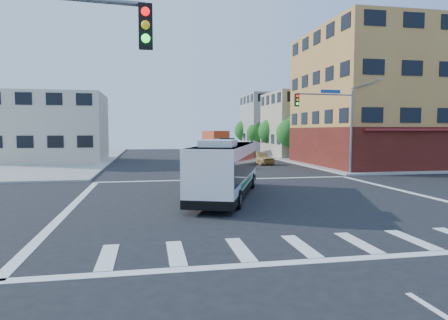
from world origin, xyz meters
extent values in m
plane|color=black|center=(0.00, 0.00, 0.00)|extent=(120.00, 120.00, 0.00)
cube|color=gray|center=(35.00, 35.00, 0.07)|extent=(50.00, 50.00, 0.15)
cube|color=#B48A40|center=(20.00, 18.50, 7.00)|extent=(18.00, 15.00, 14.00)
cube|color=#5C1915|center=(20.00, 18.50, 2.00)|extent=(18.09, 15.08, 4.00)
cube|color=maroon|center=(20.00, 11.40, 3.60)|extent=(16.00, 1.60, 0.51)
cube|color=tan|center=(17.00, 34.00, 4.50)|extent=(12.00, 10.00, 9.00)
cube|color=#9FA09B|center=(17.00, 48.00, 5.00)|extent=(12.00, 10.00, 10.00)
cube|color=beige|center=(-17.00, 30.00, 4.00)|extent=(12.00, 10.00, 8.00)
cylinder|color=slate|center=(10.80, 10.80, 3.50)|extent=(0.18, 0.18, 7.00)
cylinder|color=slate|center=(8.30, 10.55, 6.60)|extent=(5.01, 0.62, 0.12)
cube|color=black|center=(5.80, 10.30, 6.10)|extent=(0.32, 0.30, 1.00)
sphere|color=#FF0C0C|center=(5.80, 10.13, 6.40)|extent=(0.20, 0.20, 0.20)
sphere|color=yellow|center=(5.80, 10.13, 6.10)|extent=(0.20, 0.20, 0.20)
sphere|color=#19FF33|center=(5.80, 10.13, 5.80)|extent=(0.20, 0.20, 0.20)
cube|color=navy|center=(8.80, 10.60, 6.85)|extent=(1.80, 0.22, 0.28)
cube|color=gray|center=(13.30, 11.05, 8.00)|extent=(0.50, 0.22, 0.14)
cube|color=black|center=(-5.80, -10.30, 6.10)|extent=(0.32, 0.30, 1.00)
sphere|color=#FF0C0C|center=(-5.80, -10.47, 6.40)|extent=(0.20, 0.20, 0.20)
sphere|color=yellow|center=(-5.80, -10.47, 6.10)|extent=(0.20, 0.20, 0.20)
sphere|color=#19FF33|center=(-5.80, -10.47, 5.80)|extent=(0.20, 0.20, 0.20)
cylinder|color=#352513|center=(11.80, 28.00, 0.96)|extent=(0.28, 0.28, 1.92)
sphere|color=#1D611B|center=(11.80, 28.00, 3.37)|extent=(3.60, 3.60, 3.60)
sphere|color=#1D611B|center=(12.20, 27.70, 4.27)|extent=(2.52, 2.52, 2.52)
cylinder|color=#352513|center=(11.80, 36.00, 1.00)|extent=(0.28, 0.28, 1.99)
sphere|color=#1D611B|center=(11.80, 36.00, 3.51)|extent=(3.80, 3.80, 3.80)
sphere|color=#1D611B|center=(12.20, 35.70, 4.46)|extent=(2.66, 2.66, 2.66)
cylinder|color=#352513|center=(11.80, 44.00, 0.94)|extent=(0.28, 0.28, 1.89)
sphere|color=#1D611B|center=(11.80, 44.00, 3.25)|extent=(3.40, 3.40, 3.40)
sphere|color=#1D611B|center=(12.20, 43.70, 4.10)|extent=(2.38, 2.38, 2.38)
cylinder|color=#352513|center=(11.80, 52.00, 1.01)|extent=(0.28, 0.28, 2.03)
sphere|color=#1D611B|center=(11.80, 52.00, 3.63)|extent=(4.00, 4.00, 4.00)
sphere|color=#1D611B|center=(12.20, 51.70, 4.63)|extent=(2.80, 2.80, 2.80)
cube|color=black|center=(-1.50, 1.84, 0.50)|extent=(5.95, 11.07, 0.41)
cube|color=white|center=(-1.50, 1.84, 1.61)|extent=(5.93, 11.05, 2.59)
cube|color=black|center=(-1.50, 1.84, 1.77)|extent=(5.86, 10.76, 1.14)
cube|color=black|center=(0.36, 6.91, 1.68)|extent=(2.02, 0.78, 1.23)
cube|color=#E5590C|center=(0.36, 6.94, 2.59)|extent=(1.65, 0.64, 0.25)
cube|color=white|center=(-1.50, 1.84, 2.86)|extent=(5.81, 10.83, 0.11)
cube|color=white|center=(-2.44, -0.72, 3.07)|extent=(2.21, 2.44, 0.33)
cube|color=#07682E|center=(-2.76, 1.81, 0.96)|extent=(1.74, 4.70, 0.25)
cube|color=#07682E|center=(-0.56, 1.01, 0.96)|extent=(1.74, 4.70, 0.25)
cylinder|color=black|center=(-1.32, 5.49, 0.47)|extent=(0.58, 0.98, 0.95)
cylinder|color=#99999E|center=(-1.44, 5.54, 0.47)|extent=(0.20, 0.46, 0.47)
cylinder|color=black|center=(0.72, 4.75, 0.47)|extent=(0.58, 0.98, 0.95)
cylinder|color=#99999E|center=(0.84, 4.70, 0.47)|extent=(0.20, 0.46, 0.47)
cylinder|color=black|center=(-3.72, -1.07, 0.47)|extent=(0.58, 0.98, 0.95)
cylinder|color=#99999E|center=(-3.84, -1.02, 0.47)|extent=(0.20, 0.46, 0.47)
cylinder|color=black|center=(-1.68, -1.81, 0.47)|extent=(0.58, 0.98, 0.95)
cylinder|color=#99999E|center=(-1.56, -1.86, 0.47)|extent=(0.20, 0.46, 0.47)
cube|color=#27272D|center=(4.73, 35.50, 1.31)|extent=(2.68, 2.60, 2.62)
cube|color=black|center=(4.90, 34.56, 1.72)|extent=(2.10, 0.45, 1.01)
cube|color=red|center=(4.05, 39.28, 2.12)|extent=(3.38, 5.99, 3.03)
cube|color=black|center=(4.27, 38.09, 0.56)|extent=(3.61, 8.34, 0.30)
cylinder|color=black|center=(3.65, 35.52, 0.50)|extent=(0.46, 1.04, 1.01)
cylinder|color=black|center=(5.74, 35.89, 0.50)|extent=(0.46, 1.04, 1.01)
cylinder|color=black|center=(3.14, 38.40, 0.50)|extent=(0.46, 1.04, 1.01)
cylinder|color=black|center=(5.22, 38.77, 0.50)|extent=(0.46, 1.04, 1.01)
cylinder|color=black|center=(2.69, 40.88, 0.50)|extent=(0.46, 1.04, 1.01)
cylinder|color=black|center=(4.78, 41.26, 0.50)|extent=(0.46, 1.04, 1.01)
imported|color=tan|center=(6.05, 22.15, 0.73)|extent=(2.97, 4.61, 1.46)
camera|label=1|loc=(-5.76, -19.90, 3.71)|focal=32.00mm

